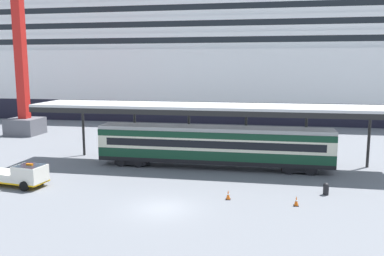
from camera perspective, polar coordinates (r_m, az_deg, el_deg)
ground_plane at (r=28.89m, az=-4.32°, el=-11.37°), size 400.00×400.00×0.00m
cruise_ship at (r=82.00m, az=8.54°, el=11.79°), size 154.00×27.09×41.86m
platform_canopy at (r=39.17m, az=3.17°, el=2.86°), size 36.11×5.88×6.20m
train_carriage at (r=39.26m, az=3.04°, el=-2.43°), size 22.77×2.81×4.11m
service_truck at (r=36.48m, az=-23.15°, el=-6.14°), size 5.43×2.81×2.02m
traffic_cone_near at (r=30.16m, az=14.63°, el=-10.04°), size 0.36×0.36×0.72m
traffic_cone_mid at (r=30.66m, az=5.17°, el=-9.46°), size 0.36×0.36×0.73m
dockside_crane at (r=62.90m, az=-22.87°, el=14.20°), size 16.45×4.40×53.72m
quay_bollard at (r=33.24m, az=18.54°, el=-8.16°), size 0.48×0.48×0.96m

